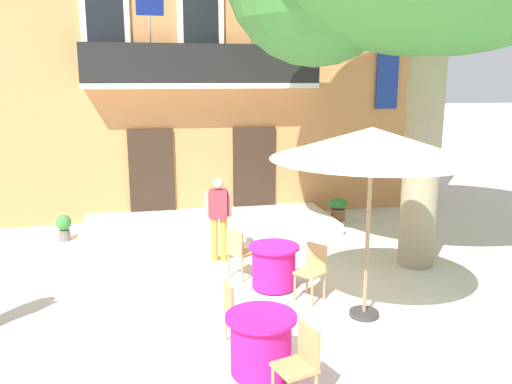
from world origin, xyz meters
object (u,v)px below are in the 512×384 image
cafe_chair_middle_0 (301,361)px  cafe_umbrella (372,144)px  cafe_chair_near_tree_1 (313,268)px  ground_planter_left (64,226)px  cafe_table_near_tree (274,266)px  cafe_chair_middle_1 (236,309)px  ground_planter_right (338,208)px  cafe_chair_near_tree_0 (239,250)px  pedestrian_mid_plaza (219,215)px  cafe_table_middle (261,344)px

cafe_chair_middle_0 → cafe_umbrella: (1.59, 1.91, 2.08)m
cafe_chair_near_tree_1 → ground_planter_left: cafe_chair_near_tree_1 is taller
ground_planter_left → cafe_table_near_tree: bearing=-42.9°
cafe_chair_middle_1 → cafe_chair_middle_0: bearing=-72.6°
cafe_chair_near_tree_1 → cafe_umbrella: 2.29m
cafe_chair_middle_1 → ground_planter_right: 6.80m
cafe_table_near_tree → cafe_chair_middle_0: size_ratio=0.95×
cafe_chair_near_tree_1 → ground_planter_right: cafe_chair_near_tree_1 is taller
cafe_chair_middle_1 → cafe_umbrella: size_ratio=0.31×
cafe_table_near_tree → cafe_chair_middle_1: (-0.97, -1.81, 0.14)m
cafe_chair_near_tree_0 → ground_planter_right: size_ratio=1.61×
ground_planter_right → pedestrian_mid_plaza: bearing=-145.0°
cafe_table_middle → cafe_umbrella: (1.87, 1.21, 2.22)m
cafe_table_near_tree → ground_planter_right: bearing=55.9°
cafe_chair_near_tree_1 → ground_planter_left: 6.03m
cafe_umbrella → ground_planter_left: cafe_umbrella is taller
cafe_table_near_tree → cafe_chair_middle_0: cafe_chair_middle_0 is taller
cafe_chair_near_tree_1 → cafe_chair_middle_0: size_ratio=1.00×
cafe_umbrella → pedestrian_mid_plaza: (-1.78, 2.91, -1.67)m
cafe_table_near_tree → ground_planter_left: cafe_table_near_tree is taller
cafe_table_near_tree → cafe_table_middle: 2.67m
cafe_table_near_tree → cafe_chair_near_tree_0: bearing=131.1°
cafe_chair_middle_0 → ground_planter_left: (-3.35, 6.84, -0.20)m
cafe_chair_middle_0 → ground_planter_left: cafe_chair_middle_0 is taller
cafe_chair_middle_0 → cafe_umbrella: bearing=50.2°
cafe_chair_middle_1 → ground_planter_left: (-2.90, 5.41, -0.20)m
cafe_chair_near_tree_0 → cafe_chair_middle_1: bearing=-101.2°
cafe_chair_near_tree_1 → cafe_table_middle: cafe_chair_near_tree_1 is taller
cafe_umbrella → ground_planter_right: size_ratio=5.14×
cafe_table_near_tree → ground_planter_right: 4.75m
cafe_table_near_tree → cafe_chair_near_tree_0: cafe_chair_near_tree_0 is taller
cafe_table_near_tree → pedestrian_mid_plaza: size_ratio=0.52×
cafe_chair_middle_0 → ground_planter_right: bearing=66.1°
cafe_table_middle → cafe_umbrella: bearing=32.9°
cafe_table_near_tree → pedestrian_mid_plaza: 1.81m
cafe_table_middle → cafe_chair_near_tree_0: bearing=84.4°
ground_planter_right → cafe_table_near_tree: bearing=-124.1°
cafe_chair_near_tree_0 → cafe_table_middle: bearing=-95.6°
ground_planter_left → pedestrian_mid_plaza: 3.80m
cafe_table_near_tree → cafe_chair_middle_1: cafe_chair_middle_1 is taller
cafe_table_near_tree → cafe_umbrella: bearing=-51.4°
cafe_chair_near_tree_0 → ground_planter_left: bearing=138.1°
ground_planter_left → cafe_chair_middle_1: bearing=-61.8°
cafe_chair_middle_1 → ground_planter_left: size_ratio=1.54×
cafe_table_near_tree → cafe_umbrella: 2.80m
cafe_umbrella → cafe_table_middle: bearing=-147.1°
cafe_umbrella → ground_planter_left: 7.34m
cafe_chair_near_tree_0 → cafe_table_middle: (-0.30, -3.11, -0.14)m
ground_planter_left → pedestrian_mid_plaza: bearing=-32.7°
cafe_chair_near_tree_0 → cafe_chair_near_tree_1: bearing=-48.4°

